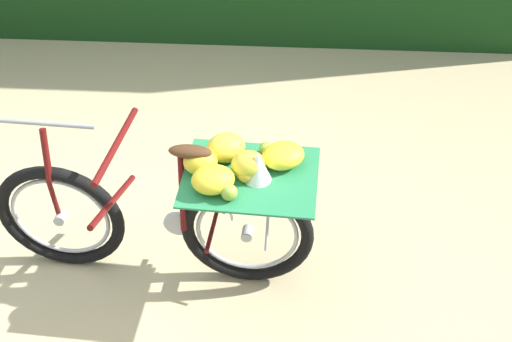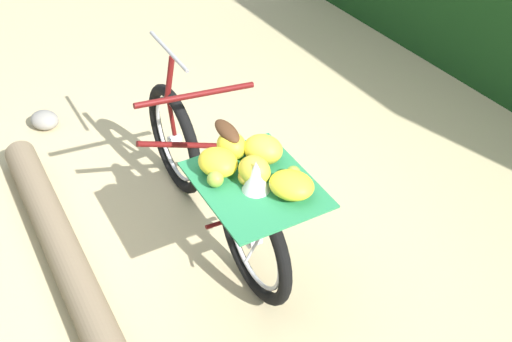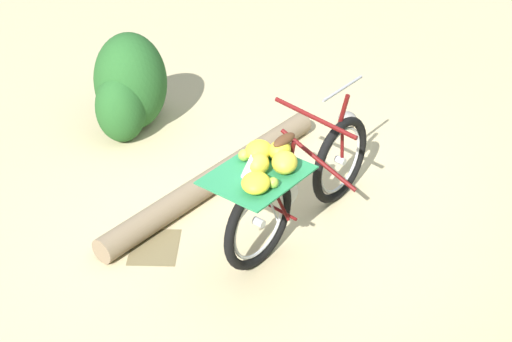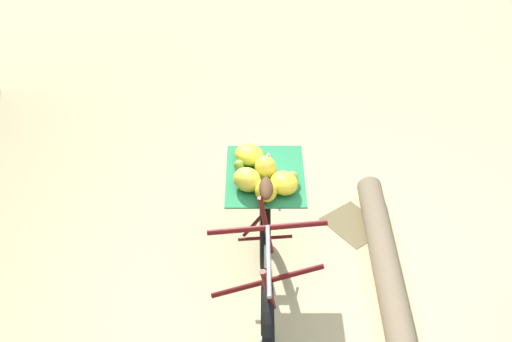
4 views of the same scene
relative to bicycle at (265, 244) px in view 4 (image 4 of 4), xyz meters
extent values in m
plane|color=#C6B284|center=(0.20, -0.09, -0.51)|extent=(60.00, 60.00, 0.00)
torus|color=black|center=(0.54, -0.40, -0.14)|extent=(0.63, 0.49, 0.73)
torus|color=#B7B7BC|center=(0.54, -0.40, -0.14)|extent=(0.47, 0.36, 0.57)
cylinder|color=#B7B7BC|center=(0.54, -0.40, -0.14)|extent=(0.10, 0.10, 0.06)
torus|color=black|center=(-0.30, 0.23, -0.14)|extent=(0.63, 0.49, 0.73)
torus|color=#B7B7BC|center=(-0.30, 0.23, -0.14)|extent=(0.47, 0.36, 0.57)
cylinder|color=#B7B7BC|center=(-0.30, 0.23, -0.14)|extent=(0.10, 0.10, 0.06)
cylinder|color=#590F0F|center=(0.28, -0.20, 0.02)|extent=(0.45, 0.58, 0.30)
cylinder|color=#590F0F|center=(0.22, -0.16, 0.41)|extent=(0.46, 0.59, 0.11)
cylinder|color=#590F0F|center=(-0.03, 0.03, 0.13)|extent=(0.10, 0.11, 0.49)
cylinder|color=#590F0F|center=(-0.15, 0.12, -0.13)|extent=(0.25, 0.32, 0.05)
cylinder|color=#590F0F|center=(-0.18, 0.14, 0.08)|extent=(0.21, 0.27, 0.47)
cylinder|color=#590F0F|center=(0.54, -0.40, 0.01)|extent=(0.05, 0.06, 0.30)
cylinder|color=#590F0F|center=(0.53, -0.39, 0.30)|extent=(0.09, 0.10, 0.30)
cylinder|color=gray|center=(0.50, -0.37, 0.51)|extent=(0.43, 0.33, 0.02)
ellipsoid|color=#4C2D19|center=(-0.08, 0.06, 0.40)|extent=(0.23, 0.20, 0.06)
cylinder|color=#B7B7BC|center=(0.00, 0.00, -0.11)|extent=(0.14, 0.11, 0.16)
cylinder|color=#B7B7BC|center=(-0.23, 0.18, 0.05)|extent=(0.14, 0.17, 0.39)
cylinder|color=#B7B7BC|center=(-0.40, 0.30, 0.05)|extent=(0.16, 0.20, 0.39)
cube|color=brown|center=(-0.32, 0.24, 0.25)|extent=(0.74, 0.71, 0.02)
cube|color=#287F4C|center=(-0.32, 0.24, 0.27)|extent=(0.87, 0.84, 0.01)
ellipsoid|color=yellow|center=(-0.11, 0.24, 0.33)|extent=(0.26, 0.24, 0.13)
ellipsoid|color=yellow|center=(-0.12, 0.09, 0.34)|extent=(0.23, 0.22, 0.14)
ellipsoid|color=yellow|center=(-0.31, 0.24, 0.35)|extent=(0.21, 0.20, 0.15)
ellipsoid|color=yellow|center=(-0.28, 0.06, 0.34)|extent=(0.22, 0.19, 0.14)
ellipsoid|color=yellow|center=(-0.51, 0.25, 0.33)|extent=(0.24, 0.21, 0.12)
sphere|color=#8CAD38|center=(-0.48, 0.14, 0.31)|extent=(0.07, 0.07, 0.07)
sphere|color=#8CAD38|center=(-0.15, 0.34, 0.31)|extent=(0.08, 0.08, 0.08)
sphere|color=gold|center=(-0.28, 0.26, 0.31)|extent=(0.08, 0.08, 0.08)
cone|color=white|center=(-0.34, 0.28, 0.36)|extent=(0.20, 0.20, 0.17)
cylinder|color=#7F6B51|center=(0.64, 0.62, -0.41)|extent=(2.09, 1.67, 0.20)
cube|color=olive|center=(-0.15, 1.02, -0.51)|extent=(0.44, 0.36, 0.01)
camera|label=1|loc=(0.95, 2.49, 2.51)|focal=47.55mm
camera|label=2|loc=(-1.36, 2.57, 2.40)|focal=47.34mm
camera|label=3|loc=(-4.48, 0.14, 2.99)|focal=51.91mm
camera|label=4|loc=(2.35, -1.85, 2.99)|focal=44.42mm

